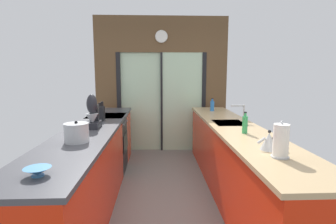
# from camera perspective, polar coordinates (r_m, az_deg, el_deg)

# --- Properties ---
(ground_plane) EXTENTS (5.04, 7.60, 0.02)m
(ground_plane) POSITION_cam_1_polar(r_m,az_deg,el_deg) (3.93, -0.81, -15.73)
(ground_plane) COLOR slate
(back_wall_unit) EXTENTS (2.64, 0.12, 2.70)m
(back_wall_unit) POSITION_cam_1_polar(r_m,az_deg,el_deg) (5.38, -1.41, 7.63)
(back_wall_unit) COLOR brown
(back_wall_unit) RESTS_ON ground_plane
(left_counter_run) EXTENTS (0.62, 3.80, 0.92)m
(left_counter_run) POSITION_cam_1_polar(r_m,az_deg,el_deg) (3.41, -16.38, -11.31)
(left_counter_run) COLOR red
(left_counter_run) RESTS_ON ground_plane
(right_counter_run) EXTENTS (0.62, 3.80, 0.92)m
(right_counter_run) POSITION_cam_1_polar(r_m,az_deg,el_deg) (3.62, 14.12, -10.10)
(right_counter_run) COLOR red
(right_counter_run) RESTS_ON ground_plane
(sink_faucet) EXTENTS (0.19, 0.02, 0.25)m
(sink_faucet) POSITION_cam_1_polar(r_m,az_deg,el_deg) (3.75, 15.52, 0.29)
(sink_faucet) COLOR #B7BABC
(sink_faucet) RESTS_ON right_counter_run
(oven_range) EXTENTS (0.60, 0.60, 0.92)m
(oven_range) POSITION_cam_1_polar(r_m,az_deg,el_deg) (4.46, -12.91, -6.63)
(oven_range) COLOR black
(oven_range) RESTS_ON ground_plane
(mixing_bowl) EXTENTS (0.18, 0.18, 0.06)m
(mixing_bowl) POSITION_cam_1_polar(r_m,az_deg,el_deg) (1.99, -26.27, -11.40)
(mixing_bowl) COLOR teal
(mixing_bowl) RESTS_ON left_counter_run
(knife_block) EXTENTS (0.08, 0.14, 0.28)m
(knife_block) POSITION_cam_1_polar(r_m,az_deg,el_deg) (3.88, -14.18, -0.28)
(knife_block) COLOR black
(knife_block) RESTS_ON left_counter_run
(stand_mixer) EXTENTS (0.17, 0.27, 0.42)m
(stand_mixer) POSITION_cam_1_polar(r_m,az_deg,el_deg) (3.39, -15.92, -0.65)
(stand_mixer) COLOR black
(stand_mixer) RESTS_ON left_counter_run
(stock_pot) EXTENTS (0.24, 0.24, 0.21)m
(stock_pot) POSITION_cam_1_polar(r_m,az_deg,el_deg) (2.76, -19.09, -4.22)
(stock_pot) COLOR #B7BABC
(stock_pot) RESTS_ON left_counter_run
(kettle) EXTENTS (0.23, 0.15, 0.18)m
(kettle) POSITION_cam_1_polar(r_m,az_deg,el_deg) (2.52, 20.94, -5.89)
(kettle) COLOR #B7BABC
(kettle) RESTS_ON right_counter_run
(soap_bottle_near) EXTENTS (0.06, 0.06, 0.25)m
(soap_bottle_near) POSITION_cam_1_polar(r_m,az_deg,el_deg) (3.10, 16.22, -2.53)
(soap_bottle_near) COLOR #339E56
(soap_bottle_near) RESTS_ON right_counter_run
(soap_bottle_far) EXTENTS (0.07, 0.07, 0.23)m
(soap_bottle_far) POSITION_cam_1_polar(r_m,az_deg,el_deg) (4.79, 9.49, 1.35)
(soap_bottle_far) COLOR #286BB7
(soap_bottle_far) RESTS_ON right_counter_run
(paper_towel_roll) EXTENTS (0.14, 0.14, 0.30)m
(paper_towel_roll) POSITION_cam_1_polar(r_m,az_deg,el_deg) (2.31, 23.12, -5.79)
(paper_towel_roll) COLOR #B7BABC
(paper_towel_roll) RESTS_ON right_counter_run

